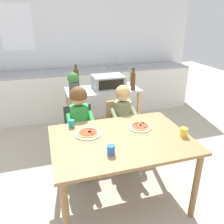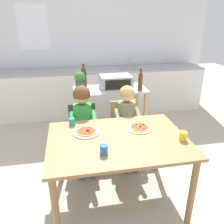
{
  "view_description": "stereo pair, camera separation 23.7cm",
  "coord_description": "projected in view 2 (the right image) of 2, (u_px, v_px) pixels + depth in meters",
  "views": [
    {
      "loc": [
        -0.64,
        -1.79,
        1.83
      ],
      "look_at": [
        0.0,
        0.3,
        0.91
      ],
      "focal_mm": 36.32,
      "sensor_mm": 36.0,
      "label": 1
    },
    {
      "loc": [
        -0.41,
        -1.85,
        1.83
      ],
      "look_at": [
        0.0,
        0.3,
        0.91
      ],
      "focal_mm": 36.32,
      "sensor_mm": 36.0,
      "label": 2
    }
  ],
  "objects": [
    {
      "name": "ground_plane",
      "position": [
        102.0,
        145.0,
        3.49
      ],
      "size": [
        11.41,
        11.41,
        0.0
      ],
      "primitive_type": "plane",
      "color": "#B7AD99"
    },
    {
      "name": "bottle_tall_green_wine",
      "position": [
        140.0,
        82.0,
        3.14
      ],
      "size": [
        0.06,
        0.06,
        0.31
      ],
      "color": "#4C2D14",
      "rests_on": "kitchen_island_cart"
    },
    {
      "name": "dining_chair_right",
      "position": [
        125.0,
        127.0,
        3.0
      ],
      "size": [
        0.36,
        0.36,
        0.81
      ],
      "color": "tan",
      "rests_on": "ground"
    },
    {
      "name": "toaster_oven",
      "position": [
        116.0,
        82.0,
        3.29
      ],
      "size": [
        0.45,
        0.34,
        0.18
      ],
      "color": "#999BA0",
      "rests_on": "kitchen_island_cart"
    },
    {
      "name": "pizza_plate_cream",
      "position": [
        86.0,
        132.0,
        2.26
      ],
      "size": [
        0.27,
        0.27,
        0.03
      ],
      "color": "beige",
      "rests_on": "dining_table"
    },
    {
      "name": "drinking_cup_yellow",
      "position": [
        183.0,
        136.0,
        2.12
      ],
      "size": [
        0.07,
        0.07,
        0.09
      ],
      "primitive_type": "cylinder",
      "color": "yellow",
      "rests_on": "dining_table"
    },
    {
      "name": "bottle_brown_beer",
      "position": [
        140.0,
        79.0,
        3.36
      ],
      "size": [
        0.06,
        0.06,
        0.26
      ],
      "color": "olive",
      "rests_on": "kitchen_island_cart"
    },
    {
      "name": "pizza_plate_white",
      "position": [
        139.0,
        128.0,
        2.34
      ],
      "size": [
        0.25,
        0.25,
        0.03
      ],
      "color": "white",
      "rests_on": "dining_table"
    },
    {
      "name": "child_in_green_shirt",
      "position": [
        83.0,
        119.0,
        2.71
      ],
      "size": [
        0.32,
        0.42,
        1.08
      ],
      "color": "#424C6B",
      "rests_on": "ground"
    },
    {
      "name": "dining_chair_left",
      "position": [
        83.0,
        131.0,
        2.9
      ],
      "size": [
        0.36,
        0.36,
        0.81
      ],
      "color": "#333338",
      "rests_on": "ground"
    },
    {
      "name": "kitchen_island_cart",
      "position": [
        110.0,
        107.0,
        3.4
      ],
      "size": [
        1.05,
        0.54,
        0.87
      ],
      "color": "#B7BABF",
      "rests_on": "ground"
    },
    {
      "name": "drinking_cup_teal",
      "position": [
        72.0,
        122.0,
        2.42
      ],
      "size": [
        0.07,
        0.07,
        0.08
      ],
      "primitive_type": "cylinder",
      "color": "teal",
      "rests_on": "dining_table"
    },
    {
      "name": "kitchen_counter",
      "position": [
        91.0,
        91.0,
        4.55
      ],
      "size": [
        4.51,
        0.6,
        1.08
      ],
      "color": "silver",
      "rests_on": "ground"
    },
    {
      "name": "back_wall_tiled",
      "position": [
        87.0,
        42.0,
        4.56
      ],
      "size": [
        5.01,
        0.13,
        2.7
      ],
      "color": "silver",
      "rests_on": "ground"
    },
    {
      "name": "potted_herb_plant",
      "position": [
        80.0,
        81.0,
        3.07
      ],
      "size": [
        0.15,
        0.15,
        0.29
      ],
      "color": "#4C4C51",
      "rests_on": "kitchen_island_cart"
    },
    {
      "name": "drinking_cup_blue",
      "position": [
        104.0,
        150.0,
        1.9
      ],
      "size": [
        0.07,
        0.07,
        0.08
      ],
      "primitive_type": "cylinder",
      "color": "blue",
      "rests_on": "dining_table"
    },
    {
      "name": "child_in_olive_shirt",
      "position": [
        127.0,
        118.0,
        2.82
      ],
      "size": [
        0.32,
        0.42,
        1.05
      ],
      "color": "#424C6B",
      "rests_on": "ground"
    },
    {
      "name": "bottle_dark_olive_oil",
      "position": [
        84.0,
        78.0,
        3.2
      ],
      "size": [
        0.07,
        0.07,
        0.36
      ],
      "color": "#4C2D14",
      "rests_on": "kitchen_island_cart"
    },
    {
      "name": "dining_table",
      "position": [
        118.0,
        147.0,
        2.2
      ],
      "size": [
        1.32,
        0.95,
        0.76
      ],
      "color": "olive",
      "rests_on": "ground"
    }
  ]
}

